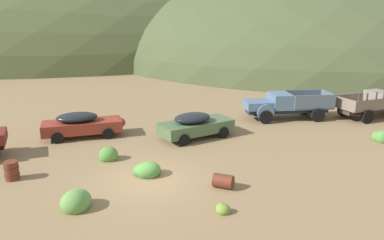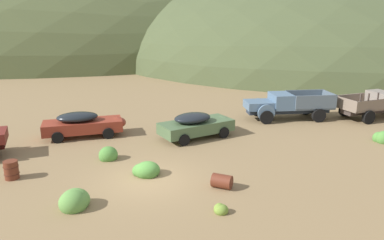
% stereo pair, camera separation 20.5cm
% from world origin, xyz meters
% --- Properties ---
extents(ground_plane, '(300.00, 300.00, 0.00)m').
position_xyz_m(ground_plane, '(0.00, 0.00, 0.00)').
color(ground_plane, olive).
extents(hill_far_left, '(102.84, 65.28, 40.34)m').
position_xyz_m(hill_far_left, '(-11.17, 63.92, 0.00)').
color(hill_far_left, '#4C5633').
rests_on(hill_far_left, ground).
extents(hill_far_right, '(71.86, 86.68, 31.62)m').
position_xyz_m(hill_far_right, '(31.24, 55.47, 0.00)').
color(hill_far_right, '#424C2D').
rests_on(hill_far_right, ground).
extents(hill_distant, '(118.63, 78.52, 55.08)m').
position_xyz_m(hill_distant, '(68.99, 72.68, 0.00)').
color(hill_distant, brown).
rests_on(hill_distant, ground).
extents(car_rust_red, '(5.09, 2.22, 1.57)m').
position_xyz_m(car_rust_red, '(-3.25, 7.18, 0.82)').
color(car_rust_red, maroon).
rests_on(car_rust_red, ground).
extents(car_weathered_green, '(5.07, 3.29, 1.57)m').
position_xyz_m(car_weathered_green, '(3.56, 5.73, 0.82)').
color(car_weathered_green, '#47603D').
rests_on(car_weathered_green, ground).
extents(truck_chalk_blue, '(6.35, 2.75, 1.91)m').
position_xyz_m(truck_chalk_blue, '(10.38, 8.60, 1.02)').
color(truck_chalk_blue, '#262D39').
rests_on(truck_chalk_blue, ground).
extents(truck_primer_gray, '(6.07, 3.25, 2.16)m').
position_xyz_m(truck_primer_gray, '(17.60, 7.77, 1.02)').
color(truck_primer_gray, '#3D322D').
rests_on(truck_primer_gray, ground).
extents(oil_drum_foreground, '(0.67, 0.67, 0.86)m').
position_xyz_m(oil_drum_foreground, '(-6.08, 1.40, 0.43)').
color(oil_drum_foreground, '#5B2819').
rests_on(oil_drum_foreground, ground).
extents(oil_drum_tipped, '(1.05, 0.99, 0.61)m').
position_xyz_m(oil_drum_tipped, '(3.10, -1.36, 0.31)').
color(oil_drum_tipped, '#5B2819').
rests_on(oil_drum_tipped, ground).
extents(bush_front_right, '(1.17, 1.21, 0.98)m').
position_xyz_m(bush_front_right, '(-2.98, -1.93, 0.26)').
color(bush_front_right, '#5B8E42').
rests_on(bush_front_right, ground).
extents(bush_near_barrel, '(0.92, 1.02, 0.91)m').
position_xyz_m(bush_near_barrel, '(14.04, 2.69, 0.24)').
color(bush_near_barrel, '#4C8438').
rests_on(bush_near_barrel, ground).
extents(bush_front_left, '(1.30, 1.07, 0.84)m').
position_xyz_m(bush_front_left, '(-0.01, 0.62, 0.21)').
color(bush_front_left, '#4C8438').
rests_on(bush_front_left, ground).
extents(bush_between_trucks, '(0.55, 0.51, 0.47)m').
position_xyz_m(bush_between_trucks, '(2.49, -3.39, 0.13)').
color(bush_between_trucks, olive).
rests_on(bush_between_trucks, ground).
extents(bush_lone_scrub, '(0.98, 0.91, 0.90)m').
position_xyz_m(bush_lone_scrub, '(-1.81, 2.99, 0.22)').
color(bush_lone_scrub, '#4C8438').
rests_on(bush_lone_scrub, ground).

